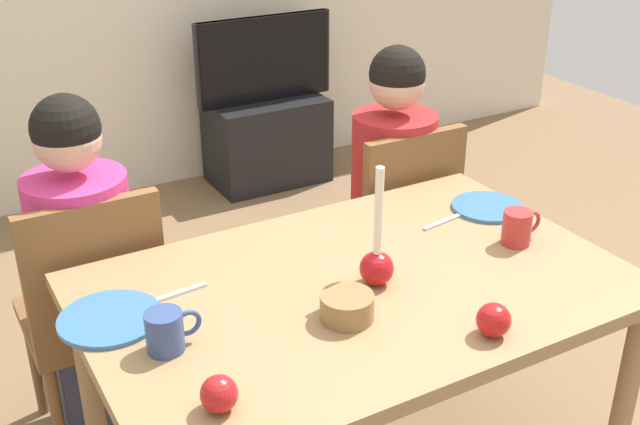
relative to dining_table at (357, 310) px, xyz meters
The scene contains 17 objects.
dining_table is the anchor object (origin of this frame).
chair_left 0.84m from the dining_table, 132.45° to the left, with size 0.40×0.40×0.90m.
chair_right 0.83m from the dining_table, 47.84° to the left, with size 0.40×0.40×0.90m.
person_left_child 0.85m from the dining_table, 130.97° to the left, with size 0.30×0.30×1.17m.
person_right_child 0.85m from the dining_table, 49.32° to the left, with size 0.30×0.30×1.17m.
tv_stand 2.49m from the dining_table, 69.80° to the left, with size 0.64×0.40×0.48m, color black.
tv 2.45m from the dining_table, 69.81° to the left, with size 0.79×0.05×0.46m.
candle_centerpiece 0.16m from the dining_table, 31.99° to the right, with size 0.09×0.09×0.33m.
plate_left 0.63m from the dining_table, 166.64° to the left, with size 0.25×0.25×0.01m, color teal.
plate_right 0.62m from the dining_table, 17.06° to the left, with size 0.22×0.22×0.01m, color teal.
mug_left 0.55m from the dining_table, behind, with size 0.13×0.09×0.10m.
mug_right 0.53m from the dining_table, ahead, with size 0.13×0.08×0.10m.
fork_left 0.48m from the dining_table, 158.15° to the left, with size 0.18×0.01×0.01m, color silver.
fork_right 0.46m from the dining_table, 22.36° to the left, with size 0.18×0.01×0.01m, color silver.
bowl_walnuts 0.21m from the dining_table, 131.23° to the right, with size 0.13×0.13×0.07m, color olive.
apple_near_candle 0.59m from the dining_table, 150.77° to the right, with size 0.08×0.08×0.08m, color #B31A1C.
apple_by_left_plate 0.40m from the dining_table, 67.28° to the right, with size 0.08×0.08×0.08m, color red.
Camera 1 is at (-0.95, -1.48, 1.80)m, focal length 43.98 mm.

